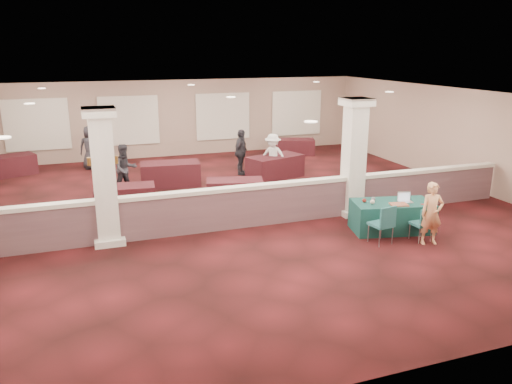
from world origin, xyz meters
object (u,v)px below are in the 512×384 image
object	(u,v)px
conf_chair_main	(424,221)
attendee_b	(273,156)
far_table_back_left	(8,166)
near_table	(392,216)
far_table_front_center	(235,191)
conf_chair_side	(384,222)
far_table_back_right	(294,147)
far_table_front_left	(125,197)
attendee_d	(90,148)
woman	(432,214)
attendee_c	(241,152)
attendee_a	(125,169)
far_table_front_right	(275,167)
far_table_back_center	(170,174)

from	to	relation	value
conf_chair_main	attendee_b	distance (m)	6.98
conf_chair_main	far_table_back_left	size ratio (longest dim) A/B	0.47
near_table	conf_chair_main	bearing A→B (deg)	-59.95
far_table_front_center	far_table_back_left	bearing A→B (deg)	139.53
conf_chair_side	far_table_back_right	world-z (taller)	conf_chair_side
far_table_back_left	attendee_b	world-z (taller)	attendee_b
far_table_front_left	attendee_d	bearing A→B (deg)	97.79
far_table_back_right	attendee_b	bearing A→B (deg)	-124.23
conf_chair_main	attendee_d	size ratio (longest dim) A/B	0.51
conf_chair_main	woman	world-z (taller)	woman
far_table_back_left	attendee_c	distance (m)	8.44
attendee_b	conf_chair_main	bearing A→B (deg)	-41.44
far_table_back_left	attendee_a	size ratio (longest dim) A/B	1.13
attendee_b	far_table_front_right	bearing A→B (deg)	38.98
far_table_front_right	far_table_back_left	world-z (taller)	far_table_front_right
far_table_front_right	attendee_b	xyz separation A→B (m)	(-0.09, 0.00, 0.39)
far_table_back_center	attendee_d	world-z (taller)	attendee_d
far_table_front_center	attendee_a	size ratio (longest dim) A/B	1.06
far_table_back_left	attendee_a	distance (m)	5.41
attendee_c	conf_chair_main	bearing A→B (deg)	-124.97
near_table	far_table_front_center	bearing A→B (deg)	141.52
conf_chair_main	far_table_front_center	size ratio (longest dim) A/B	0.50
conf_chair_main	attendee_b	world-z (taller)	attendee_b
conf_chair_main	far_table_back_right	distance (m)	10.45
far_table_front_center	far_table_front_right	distance (m)	3.18
conf_chair_side	far_table_front_center	world-z (taller)	conf_chair_side
far_table_front_center	far_table_front_left	bearing A→B (deg)	173.06
far_table_front_left	far_table_front_center	distance (m)	3.20
far_table_back_center	attendee_b	xyz separation A→B (m)	(3.61, -0.20, 0.40)
far_table_back_center	attendee_d	xyz separation A→B (m)	(-2.43, 3.40, 0.44)
conf_chair_side	conf_chair_main	bearing A→B (deg)	-17.22
far_table_back_center	attendee_a	xyz separation A→B (m)	(-1.49, -0.52, 0.40)
attendee_a	attendee_d	distance (m)	4.03
attendee_b	attendee_d	world-z (taller)	attendee_d
woman	far_table_front_right	distance (m)	7.16
conf_chair_main	attendee_c	bearing A→B (deg)	101.99
near_table	attendee_d	distance (m)	11.85
near_table	far_table_front_right	xyz separation A→B (m)	(-0.79, 6.00, 0.02)
far_table_front_right	attendee_b	distance (m)	0.40
conf_chair_main	attendee_a	world-z (taller)	attendee_a
woman	far_table_back_center	size ratio (longest dim) A/B	0.77
attendee_a	attendee_d	bearing A→B (deg)	85.87
conf_chair_main	conf_chair_side	bearing A→B (deg)	168.34
near_table	far_table_back_right	xyz separation A→B (m)	(1.50, 9.50, -0.04)
conf_chair_main	conf_chair_side	distance (m)	1.01
near_table	far_table_front_left	bearing A→B (deg)	159.01
attendee_c	far_table_front_left	bearing A→B (deg)	162.21
woman	attendee_a	bearing A→B (deg)	145.31
far_table_front_center	attendee_d	world-z (taller)	attendee_d
near_table	conf_chair_side	world-z (taller)	conf_chair_side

